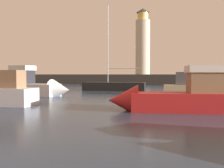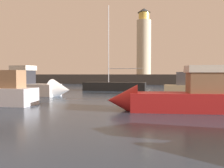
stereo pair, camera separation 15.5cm
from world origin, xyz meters
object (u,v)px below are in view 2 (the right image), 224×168
at_px(motorboat_1, 173,97).
at_px(mooring_buoy, 215,98).
at_px(lighthouse, 144,43).
at_px(sailboat_moored, 114,86).
at_px(motorboat_3, 37,87).
at_px(motorboat_4, 200,88).

bearing_deg(motorboat_1, mooring_buoy, 60.65).
bearing_deg(motorboat_1, lighthouse, 101.41).
relative_size(sailboat_moored, mooring_buoy, 16.53).
bearing_deg(mooring_buoy, motorboat_3, 174.76).
relative_size(lighthouse, motorboat_3, 1.81).
bearing_deg(motorboat_4, sailboat_moored, 155.44).
bearing_deg(motorboat_3, mooring_buoy, -5.24).
relative_size(motorboat_4, sailboat_moored, 0.60).
xyz_separation_m(lighthouse, motorboat_1, (8.21, -40.68, -8.81)).
xyz_separation_m(motorboat_4, mooring_buoy, (0.77, -6.56, -0.45)).
bearing_deg(mooring_buoy, sailboat_moored, 135.80).
relative_size(lighthouse, mooring_buoy, 20.92).
relative_size(lighthouse, sailboat_moored, 1.27).
distance_m(motorboat_1, motorboat_4, 12.49).
distance_m(motorboat_4, mooring_buoy, 6.62).
height_order(lighthouse, motorboat_3, lighthouse).
height_order(lighthouse, motorboat_4, lighthouse).
distance_m(motorboat_1, motorboat_3, 16.73).
relative_size(motorboat_1, motorboat_3, 1.03).
distance_m(lighthouse, motorboat_1, 42.43).
bearing_deg(lighthouse, motorboat_1, -78.59).
xyz_separation_m(motorboat_3, mooring_buoy, (18.22, -1.67, -0.64)).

